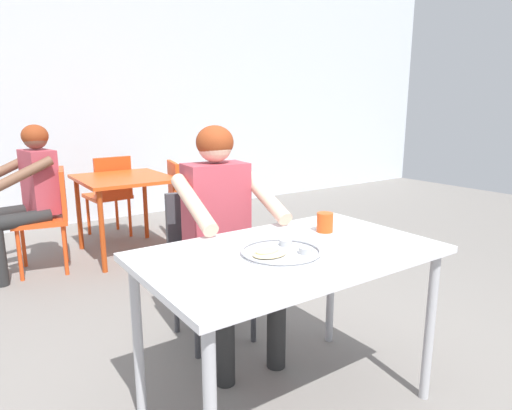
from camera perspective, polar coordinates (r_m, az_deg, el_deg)
The scene contains 12 objects.
ground_plane at distance 2.34m, azimuth 4.62°, elevation -23.71°, with size 12.00×12.00×0.05m, color slate.
back_wall at distance 5.61m, azimuth -23.03°, elevation 15.09°, with size 12.00×0.12×3.40m, color silver.
table_foreground at distance 1.94m, azimuth 4.31°, elevation -7.88°, with size 1.27×0.77×0.76m.
thali_tray at distance 1.85m, azimuth 3.20°, elevation -5.92°, with size 0.34×0.34×0.03m.
drinking_cup at distance 2.18m, azimuth 8.83°, elevation -2.13°, with size 0.08×0.08×0.09m.
chair_foreground at distance 2.67m, azimuth -6.27°, elevation -6.11°, with size 0.47×0.45×0.86m.
diner_foreground at distance 2.41m, azimuth -4.23°, elevation -2.09°, with size 0.52×0.58×1.26m.
table_background_red at distance 4.25m, azimuth -16.53°, elevation 2.29°, with size 0.78×0.88×0.73m.
chair_red_left at distance 4.06m, azimuth -24.84°, elevation -0.80°, with size 0.49×0.51×0.86m.
chair_red_right at distance 4.52m, azimuth -8.96°, elevation 1.23°, with size 0.52×0.52×0.83m.
chair_red_far at distance 4.86m, azimuth -18.21°, elevation 1.70°, with size 0.43×0.46×0.86m.
patron_background at distance 4.05m, azimuth -27.17°, elevation 2.18°, with size 0.60×0.56×1.22m.
Camera 1 is at (-1.21, -1.45, 1.36)m, focal length 31.19 mm.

